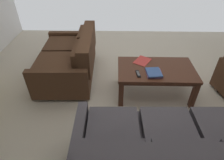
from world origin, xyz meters
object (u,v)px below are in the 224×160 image
at_px(sofa_main, 170,153).
at_px(loveseat_near, 71,59).
at_px(coffee_table, 156,72).
at_px(book_stack, 154,73).
at_px(loose_magazine, 142,61).
at_px(tv_remote, 138,74).

bearing_deg(sofa_main, loveseat_near, -53.15).
bearing_deg(coffee_table, book_stack, 65.62).
xyz_separation_m(sofa_main, loose_magazine, (0.12, -1.49, 0.12)).
bearing_deg(tv_remote, coffee_table, -151.07).
xyz_separation_m(sofa_main, loveseat_near, (1.31, -1.75, -0.02)).
xyz_separation_m(coffee_table, book_stack, (0.07, 0.14, 0.09)).
height_order(book_stack, tv_remote, book_stack).
height_order(coffee_table, loose_magazine, loose_magazine).
distance_m(book_stack, loose_magazine, 0.37).
relative_size(loveseat_near, tv_remote, 8.83).
bearing_deg(sofa_main, coffee_table, -93.02).
bearing_deg(sofa_main, tv_remote, -79.14).
bearing_deg(sofa_main, book_stack, -90.14).
relative_size(sofa_main, loveseat_near, 1.28).
bearing_deg(sofa_main, loose_magazine, -85.43).
bearing_deg(loose_magazine, sofa_main, 126.67).
bearing_deg(loose_magazine, tv_remote, 106.80).
xyz_separation_m(sofa_main, tv_remote, (0.22, -1.13, 0.13)).
height_order(book_stack, loose_magazine, book_stack).
bearing_deg(coffee_table, loose_magazine, -46.97).
relative_size(loveseat_near, book_stack, 5.75).
bearing_deg(book_stack, tv_remote, 3.54).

